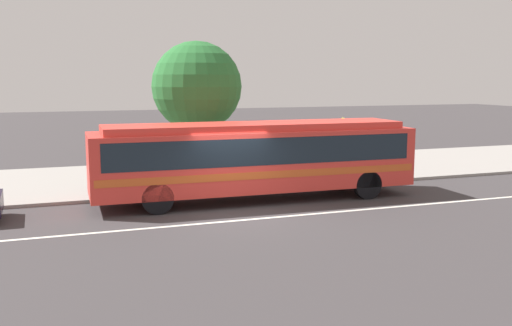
% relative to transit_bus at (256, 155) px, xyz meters
% --- Properties ---
extents(ground_plane, '(120.00, 120.00, 0.00)m').
position_rel_transit_bus_xyz_m(ground_plane, '(-1.26, -1.81, -1.57)').
color(ground_plane, '#3A3638').
extents(sidewalk_slab, '(60.00, 8.00, 0.12)m').
position_rel_transit_bus_xyz_m(sidewalk_slab, '(-1.26, 5.35, -1.51)').
color(sidewalk_slab, gray).
rests_on(sidewalk_slab, ground_plane).
extents(lane_stripe_center, '(56.00, 0.16, 0.01)m').
position_rel_transit_bus_xyz_m(lane_stripe_center, '(-1.26, -2.61, -1.56)').
color(lane_stripe_center, silver).
rests_on(lane_stripe_center, ground_plane).
extents(transit_bus, '(11.20, 2.68, 2.69)m').
position_rel_transit_bus_xyz_m(transit_bus, '(0.00, 0.00, 0.00)').
color(transit_bus, red).
rests_on(transit_bus, ground_plane).
extents(pedestrian_waiting_near_sign, '(0.41, 0.41, 1.67)m').
position_rel_transit_bus_xyz_m(pedestrian_waiting_near_sign, '(-4.56, 2.50, -0.47)').
color(pedestrian_waiting_near_sign, navy).
rests_on(pedestrian_waiting_near_sign, sidewalk_slab).
extents(pedestrian_walking_along_curb, '(0.47, 0.47, 1.66)m').
position_rel_transit_bus_xyz_m(pedestrian_walking_along_curb, '(-4.54, 1.86, -0.48)').
color(pedestrian_walking_along_curb, '#1D224F').
rests_on(pedestrian_walking_along_curb, sidewalk_slab).
extents(bus_stop_sign, '(0.13, 0.44, 2.50)m').
position_rel_transit_bus_xyz_m(bus_stop_sign, '(4.48, 2.05, 0.15)').
color(bus_stop_sign, gray).
rests_on(bus_stop_sign, sidewalk_slab).
extents(street_tree_near_stop, '(3.49, 3.49, 5.51)m').
position_rel_transit_bus_xyz_m(street_tree_near_stop, '(-1.21, 3.43, 2.30)').
color(street_tree_near_stop, brown).
rests_on(street_tree_near_stop, sidewalk_slab).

